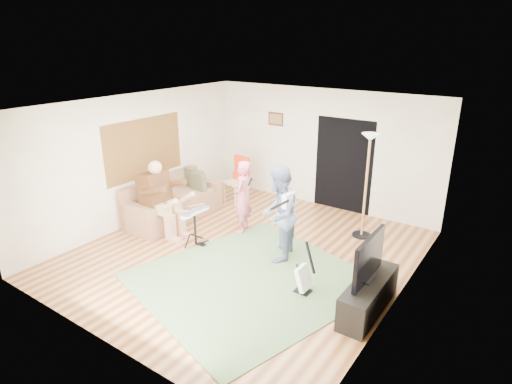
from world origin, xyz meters
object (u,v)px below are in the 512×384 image
dining_chair (237,186)px  sofa (171,205)px  guitarist (279,214)px  tv_cabinet (369,296)px  television (369,258)px  drum_kit (195,229)px  torchiere_lamp (368,168)px  singer (242,197)px  guitar_spare (304,278)px

dining_chair → sofa: bearing=-101.0°
guitarist → tv_cabinet: size_ratio=1.22×
television → drum_kit: bearing=177.0°
torchiere_lamp → dining_chair: 3.36m
singer → torchiere_lamp: bearing=98.2°
sofa → tv_cabinet: 4.87m
dining_chair → tv_cabinet: size_ratio=0.79×
drum_kit → television: 3.50m
tv_cabinet → drum_kit: bearing=177.1°
guitar_spare → torchiere_lamp: bearing=90.5°
singer → guitar_spare: bearing=38.0°
drum_kit → torchiere_lamp: 3.47m
singer → guitar_spare: 2.51m
television → tv_cabinet: bearing=-0.0°
torchiere_lamp → tv_cabinet: torchiere_lamp is taller
sofa → singer: 1.78m
sofa → television: size_ratio=2.21×
guitar_spare → television: television is taller
drum_kit → torchiere_lamp: size_ratio=0.34×
guitarist → television: size_ratio=1.73×
guitarist → dining_chair: size_ratio=1.56×
drum_kit → television: bearing=-3.0°
sofa → television: television is taller
guitar_spare → sofa: bearing=166.1°
drum_kit → guitarist: bearing=14.6°
guitar_spare → torchiere_lamp: size_ratio=0.43×
torchiere_lamp → television: torchiere_lamp is taller
sofa → guitar_spare: 3.92m
dining_chair → television: (4.16, -2.43, 0.46)m
dining_chair → guitar_spare: bearing=-28.9°
guitarist → television: guitarist is taller
guitar_spare → television: 1.12m
drum_kit → tv_cabinet: bearing=-2.9°
sofa → torchiere_lamp: (3.78, 1.50, 1.13)m
singer → tv_cabinet: (3.11, -1.16, -0.49)m
singer → guitarist: bearing=44.0°
guitarist → guitar_spare: size_ratio=1.92×
torchiere_lamp → tv_cabinet: (1.01, -2.33, -1.17)m
torchiere_lamp → television: bearing=-67.5°
singer → dining_chair: bearing=-160.1°
singer → drum_kit: bearing=-43.0°
dining_chair → drum_kit: bearing=-63.2°
drum_kit → guitarist: (1.60, 0.42, 0.55)m
dining_chair → singer: bearing=-39.7°
guitarist → dining_chair: (-2.30, 1.83, -0.46)m
drum_kit → singer: 1.14m
drum_kit → singer: singer is taller
drum_kit → torchiere_lamp: torchiere_lamp is taller
guitar_spare → tv_cabinet: guitar_spare is taller
guitarist → torchiere_lamp: bearing=134.5°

